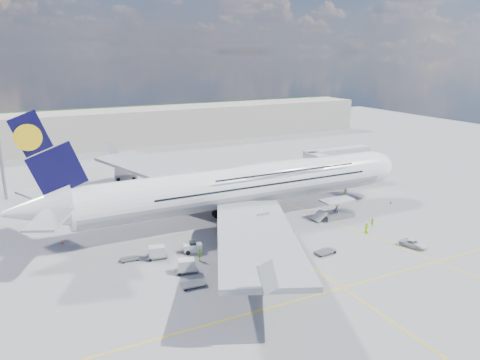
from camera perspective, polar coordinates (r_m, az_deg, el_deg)
name	(u,v)px	position (r m, az deg, el deg)	size (l,w,h in m)	color
ground	(268,238)	(81.70, 3.46, -7.03)	(300.00, 300.00, 0.00)	gray
taxi_line_main	(268,238)	(81.69, 3.46, -7.03)	(0.25, 220.00, 0.01)	yellow
taxi_line_cross	(342,288)	(66.88, 12.33, -12.72)	(120.00, 0.25, 0.01)	yellow
taxi_line_diag	(303,209)	(96.68, 7.66, -3.53)	(0.25, 100.00, 0.01)	yellow
airliner	(243,185)	(87.84, 0.40, -0.64)	(77.26, 79.15, 23.71)	white
jet_bridge	(333,158)	(112.41, 11.31, 2.62)	(18.80, 12.10, 8.50)	#B7B7BC
cargo_loader	(336,211)	(92.51, 11.62, -3.78)	(8.53, 3.20, 3.67)	silver
terminal	(130,127)	(166.49, -13.29, 6.29)	(180.00, 16.00, 12.00)	#B2AD9E
tree_line	(191,112)	(221.19, -5.95, 8.26)	(160.00, 6.00, 8.00)	#193814
dolly_row_a	(157,252)	(74.45, -10.10, -8.64)	(3.53, 2.38, 2.05)	gray
dolly_row_b	(194,284)	(65.91, -5.69, -12.48)	(3.52, 2.06, 0.50)	gray
dolly_row_c	(186,266)	(69.42, -6.58, -10.33)	(3.54, 2.36, 2.06)	gray
dolly_back	(130,259)	(74.92, -13.32, -9.33)	(2.72, 1.48, 0.39)	gray
dolly_nose_far	(325,251)	(76.48, 10.33, -8.57)	(3.55, 2.16, 0.49)	gray
dolly_nose_near	(286,231)	(84.27, 5.66, -6.15)	(2.88, 2.20, 0.38)	gray
baggage_tug	(193,248)	(76.04, -5.78, -8.20)	(3.12, 2.04, 1.79)	white
catering_truck_inner	(183,189)	(104.93, -6.99, -1.07)	(6.20, 4.48, 3.40)	gray
catering_truck_outer	(126,174)	(120.56, -13.77, 0.75)	(6.03, 3.23, 3.41)	gray
service_van	(413,244)	(82.72, 20.37, -7.27)	(2.02, 4.38, 1.22)	white
crew_nose	(344,192)	(106.74, 12.60, -1.47)	(0.62, 0.40, 1.69)	#CDF619
crew_loader	(373,222)	(89.50, 15.86, -4.98)	(0.84, 0.65, 1.72)	#A8E818
crew_wing	(200,256)	(72.75, -4.95, -9.16)	(1.12, 0.47, 1.92)	#A5F91A
crew_van	(367,228)	(86.09, 15.19, -5.65)	(0.98, 0.64, 2.00)	#BAFF1A
crew_tug	(294,264)	(70.72, 6.63, -10.09)	(1.06, 0.61, 1.64)	#B5FF1A
cone_nose	(391,202)	(104.13, 17.90, -2.61)	(0.45, 0.45, 0.57)	#E33F0B
cone_wing_left_inner	(181,209)	(95.62, -7.23, -3.57)	(0.43, 0.43, 0.54)	#E33F0B
cone_wing_left_outer	(166,191)	(108.54, -9.03, -1.32)	(0.45, 0.45, 0.58)	#E33F0B
cone_wing_right_inner	(244,235)	(81.87, 0.49, -6.72)	(0.49, 0.49, 0.63)	#E33F0B
cone_wing_right_outer	(239,290)	(64.25, -0.15, -13.28)	(0.47, 0.47, 0.60)	#E33F0B
cone_tail	(63,242)	(84.43, -20.79, -7.10)	(0.43, 0.43, 0.55)	#E33F0B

